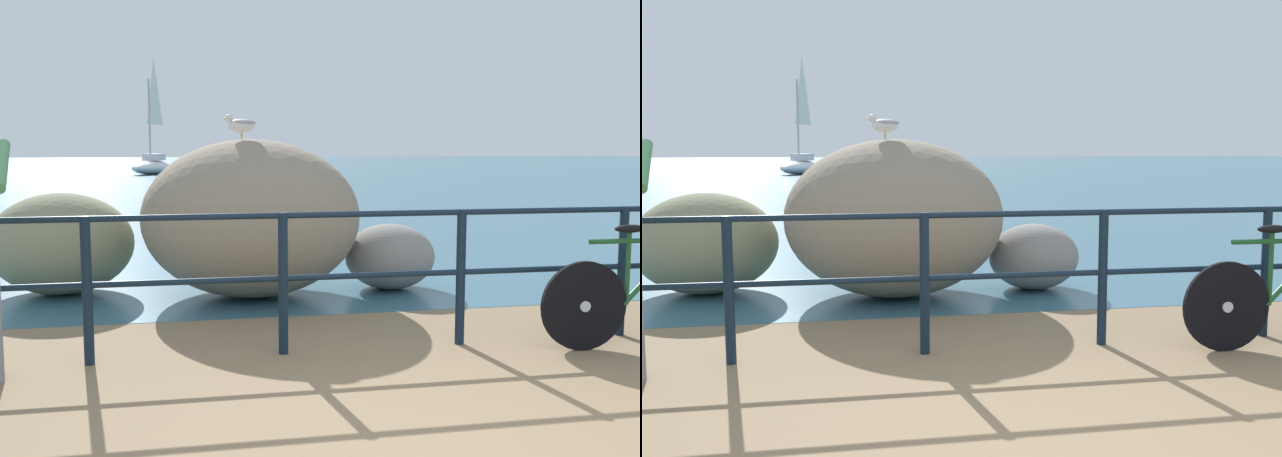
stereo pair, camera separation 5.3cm
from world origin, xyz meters
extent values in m
cube|color=#846B4C|center=(0.00, 20.00, -0.05)|extent=(120.00, 120.00, 0.10)
cube|color=#38667A|center=(0.00, 48.27, 0.00)|extent=(120.00, 90.00, 0.01)
cylinder|color=black|center=(-2.01, 2.15, 0.51)|extent=(0.07, 0.07, 1.02)
cylinder|color=black|center=(-0.67, 2.15, 0.51)|extent=(0.07, 0.07, 1.02)
cylinder|color=black|center=(0.67, 2.15, 0.51)|extent=(0.07, 0.07, 1.02)
cylinder|color=black|center=(2.01, 2.15, 0.51)|extent=(0.07, 0.07, 1.02)
cylinder|color=black|center=(0.00, 2.15, 1.00)|extent=(9.39, 0.04, 0.04)
cylinder|color=black|center=(0.00, 2.15, 0.55)|extent=(9.39, 0.04, 0.04)
cylinder|color=black|center=(1.49, 1.81, 0.33)|extent=(0.66, 0.05, 0.66)
cylinder|color=#B7BCC6|center=(1.49, 1.81, 0.33)|extent=(0.08, 0.06, 0.08)
cylinder|color=#194C23|center=(1.83, 1.80, 0.59)|extent=(0.03, 0.03, 0.53)
ellipsoid|color=black|center=(1.83, 1.80, 0.89)|extent=(0.24, 0.11, 0.06)
cylinder|color=#4C8C59|center=(-2.51, 2.11, 1.36)|extent=(0.14, 0.52, 0.34)
ellipsoid|color=gray|center=(-0.68, 4.23, 0.78)|extent=(2.15, 1.98, 1.55)
ellipsoid|color=gray|center=(-2.55, 4.70, 0.51)|extent=(1.43, 1.29, 1.02)
ellipsoid|color=gray|center=(0.77, 4.32, 0.34)|extent=(0.93, 0.94, 0.68)
cylinder|color=gold|center=(-0.78, 4.12, 1.58)|extent=(0.01, 0.01, 0.06)
cylinder|color=gold|center=(-0.78, 4.17, 1.58)|extent=(0.01, 0.01, 0.06)
ellipsoid|color=white|center=(-0.78, 4.14, 1.68)|extent=(0.27, 0.14, 0.13)
ellipsoid|color=#9E9EA3|center=(-0.76, 4.15, 1.71)|extent=(0.25, 0.14, 0.06)
sphere|color=white|center=(-0.90, 4.13, 1.75)|extent=(0.08, 0.08, 0.08)
cone|color=gold|center=(-0.95, 4.13, 1.74)|extent=(0.05, 0.03, 0.02)
ellipsoid|color=white|center=(-2.63, 36.34, 0.36)|extent=(2.72, 4.58, 0.70)
cube|color=silver|center=(-2.53, 36.62, 0.89)|extent=(1.19, 1.49, 0.36)
cylinder|color=#B2B2B7|center=(-2.70, 36.15, 2.81)|extent=(0.10, 0.10, 4.20)
pyramid|color=white|center=(-2.44, 36.85, 4.38)|extent=(0.60, 1.53, 3.57)
camera|label=1|loc=(-1.40, -2.92, 1.49)|focal=40.90mm
camera|label=2|loc=(-1.35, -2.93, 1.49)|focal=40.90mm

